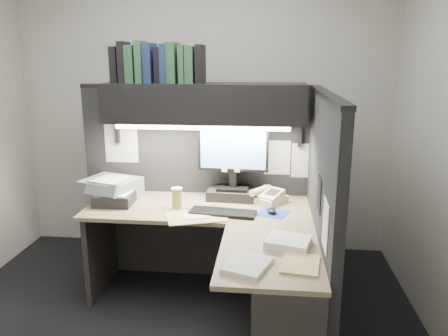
{
  "coord_description": "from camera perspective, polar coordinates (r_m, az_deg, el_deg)",
  "views": [
    {
      "loc": [
        0.63,
        -2.58,
        1.84
      ],
      "look_at": [
        0.3,
        0.51,
        1.05
      ],
      "focal_mm": 35.0,
      "sensor_mm": 36.0,
      "label": 1
    }
  ],
  "objects": [
    {
      "name": "floor",
      "position": [
        3.23,
        -6.75,
        -20.57
      ],
      "size": [
        3.5,
        3.5,
        0.0
      ],
      "primitive_type": "plane",
      "color": "black",
      "rests_on": "ground"
    },
    {
      "name": "wall_back",
      "position": [
        4.16,
        -2.78,
        7.47
      ],
      "size": [
        3.5,
        0.04,
        2.7
      ],
      "primitive_type": "cube",
      "color": "#B8B7AF",
      "rests_on": "floor"
    },
    {
      "name": "wall_front",
      "position": [
        1.34,
        -22.62,
        -8.34
      ],
      "size": [
        3.5,
        0.04,
        2.7
      ],
      "primitive_type": "cube",
      "color": "#B8B7AF",
      "rests_on": "floor"
    },
    {
      "name": "partition_back",
      "position": [
        3.71,
        -3.55,
        -2.05
      ],
      "size": [
        1.9,
        0.06,
        1.6
      ],
      "primitive_type": "cube",
      "color": "black",
      "rests_on": "floor"
    },
    {
      "name": "partition_right",
      "position": [
        2.97,
        12.48,
        -6.59
      ],
      "size": [
        0.06,
        1.5,
        1.6
      ],
      "primitive_type": "cube",
      "color": "black",
      "rests_on": "floor"
    },
    {
      "name": "desk",
      "position": [
        2.94,
        1.36,
        -14.12
      ],
      "size": [
        1.7,
        1.53,
        0.73
      ],
      "color": "#927B5D",
      "rests_on": "floor"
    },
    {
      "name": "overhead_shelf",
      "position": [
        3.38,
        -2.63,
        8.48
      ],
      "size": [
        1.55,
        0.34,
        0.3
      ],
      "primitive_type": "cube",
      "color": "black",
      "rests_on": "partition_back"
    },
    {
      "name": "task_light_tube",
      "position": [
        3.27,
        -2.96,
        5.27
      ],
      "size": [
        1.32,
        0.04,
        0.04
      ],
      "primitive_type": "cylinder",
      "rotation": [
        0.0,
        1.57,
        0.0
      ],
      "color": "white",
      "rests_on": "overhead_shelf"
    },
    {
      "name": "monitor",
      "position": [
        3.47,
        1.19,
        -0.28
      ],
      "size": [
        0.56,
        0.27,
        0.6
      ],
      "rotation": [
        0.0,
        0.0,
        -0.05
      ],
      "color": "black",
      "rests_on": "desk"
    },
    {
      "name": "keyboard",
      "position": [
        3.2,
        -0.15,
        -5.84
      ],
      "size": [
        0.5,
        0.22,
        0.02
      ],
      "primitive_type": "cube",
      "rotation": [
        0.0,
        0.0,
        -0.13
      ],
      "color": "black",
      "rests_on": "desk"
    },
    {
      "name": "mousepad",
      "position": [
        3.23,
        6.39,
        -5.87
      ],
      "size": [
        0.26,
        0.25,
        0.0
      ],
      "primitive_type": "cube",
      "rotation": [
        0.0,
        0.0,
        -0.33
      ],
      "color": "navy",
      "rests_on": "desk"
    },
    {
      "name": "mouse",
      "position": [
        3.22,
        6.23,
        -5.59
      ],
      "size": [
        0.09,
        0.11,
        0.04
      ],
      "primitive_type": "ellipsoid",
      "rotation": [
        0.0,
        0.0,
        0.29
      ],
      "color": "black",
      "rests_on": "mousepad"
    },
    {
      "name": "telephone",
      "position": [
        3.45,
        5.86,
        -3.8
      ],
      "size": [
        0.32,
        0.32,
        0.09
      ],
      "primitive_type": "cube",
      "rotation": [
        0.0,
        0.0,
        -0.63
      ],
      "color": "beige",
      "rests_on": "desk"
    },
    {
      "name": "coffee_cup",
      "position": [
        3.33,
        -6.17,
        -3.99
      ],
      "size": [
        0.1,
        0.1,
        0.15
      ],
      "primitive_type": "cylinder",
      "rotation": [
        0.0,
        0.0,
        0.3
      ],
      "color": "#AEA345",
      "rests_on": "desk"
    },
    {
      "name": "printer",
      "position": [
        3.64,
        -14.54,
        -2.64
      ],
      "size": [
        0.49,
        0.46,
        0.16
      ],
      "primitive_type": "cube",
      "rotation": [
        0.0,
        0.0,
        -0.32
      ],
      "color": "gray",
      "rests_on": "desk"
    },
    {
      "name": "notebook_stack",
      "position": [
        3.5,
        -14.11,
        -3.94
      ],
      "size": [
        0.29,
        0.25,
        0.09
      ],
      "primitive_type": "cube",
      "rotation": [
        0.0,
        0.0,
        0.03
      ],
      "color": "black",
      "rests_on": "desk"
    },
    {
      "name": "open_folder",
      "position": [
        3.14,
        -3.6,
        -6.37
      ],
      "size": [
        0.49,
        0.39,
        0.01
      ],
      "primitive_type": "cube",
      "rotation": [
        0.0,
        0.0,
        0.33
      ],
      "color": "tan",
      "rests_on": "desk"
    },
    {
      "name": "paper_stack_a",
      "position": [
        2.71,
        8.38,
        -9.55
      ],
      "size": [
        0.3,
        0.28,
        0.05
      ],
      "primitive_type": "cube",
      "rotation": [
        0.0,
        0.0,
        -0.26
      ],
      "color": "white",
      "rests_on": "desk"
    },
    {
      "name": "paper_stack_b",
      "position": [
        2.44,
        3.11,
        -12.53
      ],
      "size": [
        0.29,
        0.32,
        0.03
      ],
      "primitive_type": "cube",
      "rotation": [
        0.0,
        0.0,
        -0.36
      ],
      "color": "white",
      "rests_on": "desk"
    },
    {
      "name": "manila_stack",
      "position": [
        2.49,
        9.94,
        -12.28
      ],
      "size": [
        0.24,
        0.28,
        0.01
      ],
      "primitive_type": "cube",
      "rotation": [
        0.0,
        0.0,
        -0.16
      ],
      "color": "tan",
      "rests_on": "desk"
    },
    {
      "name": "binder_row",
      "position": [
        3.44,
        -8.65,
        13.32
      ],
      "size": [
        0.71,
        0.26,
        0.31
      ],
      "color": "black",
      "rests_on": "overhead_shelf"
    },
    {
      "name": "pinned_papers",
      "position": [
        3.24,
        2.16,
        0.23
      ],
      "size": [
        1.76,
        1.31,
        0.51
      ],
      "color": "white",
      "rests_on": "partition_back"
    }
  ]
}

